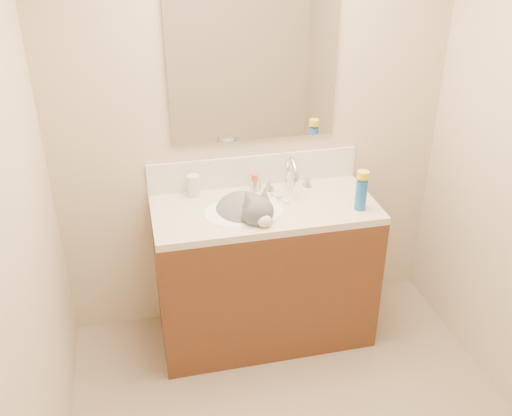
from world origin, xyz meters
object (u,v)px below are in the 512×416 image
vanity_cabinet (264,275)px  silver_jar (256,185)px  spray_can (361,195)px  amber_bottle (255,182)px  basin (244,222)px  cat (246,214)px  pill_bottle (193,186)px  faucet (291,177)px

vanity_cabinet → silver_jar: (-0.00, 0.19, 0.48)m
spray_can → vanity_cabinet: bearing=163.1°
silver_jar → amber_bottle: size_ratio=0.66×
amber_bottle → spray_can: (0.49, -0.34, 0.03)m
basin → silver_jar: silver_jar is taller
cat → amber_bottle: size_ratio=4.66×
pill_bottle → vanity_cabinet: bearing=-29.9°
amber_bottle → vanity_cabinet: bearing=-86.7°
cat → silver_jar: (0.10, 0.22, 0.06)m
cat → amber_bottle: cat is taller
basin → cat: size_ratio=0.96×
cat → amber_bottle: 0.25m
faucet → vanity_cabinet: bearing=-142.7°
cat → pill_bottle: cat is taller
cat → spray_can: 0.61m
silver_jar → amber_bottle: 0.02m
faucet → amber_bottle: 0.20m
amber_bottle → pill_bottle: bearing=178.3°
silver_jar → spray_can: bearing=-34.9°
vanity_cabinet → spray_can: bearing=-16.9°
amber_bottle → spray_can: 0.60m
basin → pill_bottle: pill_bottle is taller
amber_bottle → spray_can: size_ratio=0.61×
basin → amber_bottle: 0.28m
vanity_cabinet → faucet: faucet is taller
vanity_cabinet → pill_bottle: 0.65m
basin → silver_jar: size_ratio=6.84×
silver_jar → amber_bottle: (-0.01, 0.00, 0.02)m
faucet → silver_jar: (-0.18, 0.05, -0.05)m
silver_jar → amber_bottle: bearing=173.1°
spray_can → silver_jar: bearing=145.1°
basin → cat: bearing=-6.5°
pill_bottle → basin: bearing=-44.9°
cat → silver_jar: bearing=49.2°
pill_bottle → spray_can: 0.90m
spray_can → amber_bottle: bearing=145.4°
faucet → pill_bottle: (-0.53, 0.07, -0.02)m
basin → spray_can: 0.63m
silver_jar → cat: bearing=-114.7°
cat → vanity_cabinet: bearing=0.2°
vanity_cabinet → amber_bottle: size_ratio=11.97×
spray_can → faucet: bearing=136.7°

